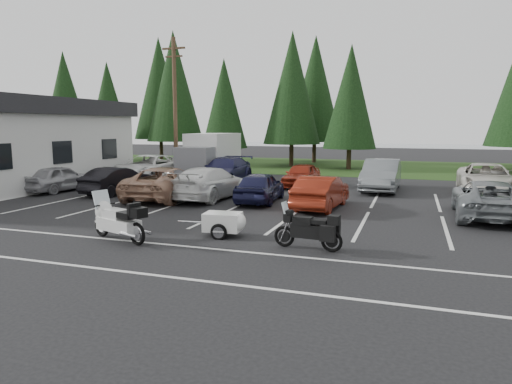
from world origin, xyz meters
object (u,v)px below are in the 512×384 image
object	(u,v)px
car_near_5	(321,192)
car_near_6	(488,199)
car_far_3	(381,175)
car_near_2	(167,183)
car_near_4	(260,187)
car_far_2	(302,175)
car_near_0	(59,178)
car_near_3	(210,183)
touring_motorcycle	(118,217)
utility_pole	(175,106)
cargo_trailer	(223,224)
car_far_1	(225,170)
car_far_4	(486,179)
car_near_1	(117,180)
car_far_0	(148,168)
adventure_motorcycle	(308,226)
box_truck	(207,156)

from	to	relation	value
car_near_5	car_near_6	distance (m)	6.23
car_far_3	car_near_6	bearing A→B (deg)	-54.11
car_near_2	car_near_4	xyz separation A→B (m)	(4.48, 0.45, -0.06)
car_far_2	car_far_3	xyz separation A→B (m)	(4.33, -0.07, 0.16)
car_near_0	car_near_3	xyz separation A→B (m)	(8.47, 0.27, 0.06)
car_near_6	touring_motorcycle	xyz separation A→B (m)	(-10.88, -7.38, 0.03)
utility_pole	cargo_trailer	size ratio (longest dim) A/B	5.55
car_near_5	car_near_6	xyz separation A→B (m)	(6.23, 0.07, 0.02)
car_far_1	touring_motorcycle	xyz separation A→B (m)	(2.43, -13.87, -0.03)
car_near_2	car_near_4	world-z (taller)	car_near_2
touring_motorcycle	cargo_trailer	xyz separation A→B (m)	(2.69, 1.53, -0.36)
car_near_5	car_far_2	xyz separation A→B (m)	(-2.34, 6.38, -0.02)
utility_pole	car_near_5	size ratio (longest dim) A/B	2.16
car_near_5	touring_motorcycle	xyz separation A→B (m)	(-4.65, -7.31, 0.05)
car_far_2	car_far_4	distance (m)	9.39
car_near_1	car_near_6	distance (m)	16.78
car_near_4	car_far_4	distance (m)	11.61
car_near_2	car_far_1	bearing A→B (deg)	-97.33
utility_pole	car_far_3	bearing A→B (deg)	-8.37
touring_motorcycle	car_far_3	bearing A→B (deg)	83.16
car_near_0	car_far_0	size ratio (longest dim) A/B	0.69
car_near_1	cargo_trailer	distance (m)	10.83
car_near_0	car_far_1	world-z (taller)	car_far_1
car_near_6	adventure_motorcycle	bearing A→B (deg)	52.19
car_near_0	adventure_motorcycle	xyz separation A→B (m)	(14.76, -6.97, -0.03)
car_near_5	adventure_motorcycle	size ratio (longest dim) A/B	1.92
utility_pole	car_far_0	size ratio (longest dim) A/B	1.54
box_truck	car_near_4	size ratio (longest dim) A/B	1.39
car_near_5	car_far_4	bearing A→B (deg)	-132.28
car_far_2	car_far_1	bearing A→B (deg)	179.38
car_near_4	touring_motorcycle	bearing A→B (deg)	73.63
utility_pole	touring_motorcycle	world-z (taller)	utility_pole
car_near_0	car_far_2	bearing A→B (deg)	-149.18
car_far_1	car_far_4	world-z (taller)	car_far_1
car_near_1	car_near_2	distance (m)	3.21
touring_motorcycle	adventure_motorcycle	world-z (taller)	touring_motorcycle
touring_motorcycle	cargo_trailer	world-z (taller)	touring_motorcycle
car_near_4	car_near_0	bearing A→B (deg)	-3.20
car_near_4	adventure_motorcycle	bearing A→B (deg)	113.70
car_far_1	touring_motorcycle	bearing A→B (deg)	-81.39
car_near_5	utility_pole	bearing A→B (deg)	-32.05
car_near_0	car_near_3	size ratio (longest dim) A/B	0.78
car_near_2	car_far_1	world-z (taller)	car_far_1
car_far_3	cargo_trailer	bearing A→B (deg)	-106.42
car_near_0	adventure_motorcycle	size ratio (longest dim) A/B	1.86
car_near_6	adventure_motorcycle	size ratio (longest dim) A/B	2.33
car_far_1	car_near_2	bearing A→B (deg)	-94.05
car_near_4	car_far_2	xyz separation A→B (m)	(0.56, 5.66, -0.02)
car_far_0	car_near_5	bearing A→B (deg)	-27.22
car_near_1	car_near_2	xyz separation A→B (m)	(3.16, -0.57, 0.07)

